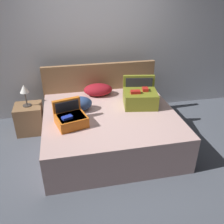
% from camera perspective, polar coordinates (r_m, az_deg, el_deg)
% --- Properties ---
extents(ground_plane, '(12.00, 12.00, 0.00)m').
position_cam_1_polar(ground_plane, '(3.63, 0.87, -11.06)').
color(ground_plane, '#4C515B').
extents(back_wall, '(8.00, 0.10, 2.60)m').
position_cam_1_polar(back_wall, '(4.54, -3.69, 15.57)').
color(back_wall, silver).
rests_on(back_wall, ground).
extents(bed, '(1.97, 1.79, 0.55)m').
position_cam_1_polar(bed, '(3.78, -0.41, -4.05)').
color(bed, '#BC9993').
rests_on(bed, ground).
extents(headboard, '(2.01, 0.08, 1.03)m').
position_cam_1_polar(headboard, '(4.49, -2.79, 4.89)').
color(headboard, olive).
rests_on(headboard, ground).
extents(hard_case_large, '(0.58, 0.55, 0.42)m').
position_cam_1_polar(hard_case_large, '(3.87, 6.57, 3.65)').
color(hard_case_large, olive).
rests_on(hard_case_large, bed).
extents(hard_case_medium, '(0.47, 0.47, 0.32)m').
position_cam_1_polar(hard_case_medium, '(3.38, -9.67, -1.38)').
color(hard_case_medium, '#D16619').
rests_on(hard_case_medium, bed).
extents(pillow_near_headboard, '(0.51, 0.35, 0.20)m').
position_cam_1_polar(pillow_near_headboard, '(4.21, -3.29, 5.23)').
color(pillow_near_headboard, maroon).
rests_on(pillow_near_headboard, bed).
extents(pillow_center_head, '(0.42, 0.30, 0.22)m').
position_cam_1_polar(pillow_center_head, '(3.72, -7.74, 1.88)').
color(pillow_center_head, navy).
rests_on(pillow_center_head, bed).
extents(nightstand, '(0.44, 0.40, 0.49)m').
position_cam_1_polar(nightstand, '(4.35, -18.71, -1.49)').
color(nightstand, olive).
rests_on(nightstand, ground).
extents(table_lamp, '(0.14, 0.14, 0.37)m').
position_cam_1_polar(table_lamp, '(4.13, -19.82, 4.75)').
color(table_lamp, '#3F3833').
rests_on(table_lamp, nightstand).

